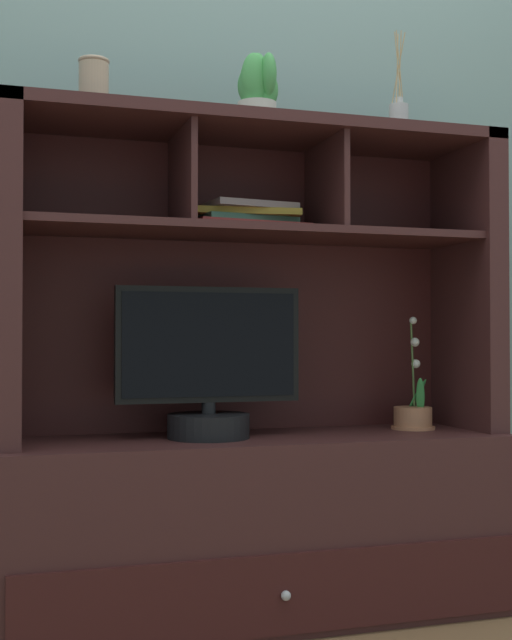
{
  "coord_description": "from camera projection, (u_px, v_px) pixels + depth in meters",
  "views": [
    {
      "loc": [
        -0.66,
        -2.12,
        0.73
      ],
      "look_at": [
        0.0,
        0.0,
        0.77
      ],
      "focal_mm": 47.19,
      "sensor_mm": 36.0,
      "label": 1
    }
  ],
  "objects": [
    {
      "name": "floor_plane",
      "position": [
        256.0,
        617.0,
        2.21
      ],
      "size": [
        6.0,
        6.0,
        0.02
      ],
      "primitive_type": "cube",
      "color": "#946944",
      "rests_on": "ground"
    },
    {
      "name": "diffuser_bottle",
      "position": [
        399.0,
        119.0,
        2.38
      ],
      "size": [
        0.06,
        0.06,
        0.3
      ],
      "color": "#BAB9B8",
      "rests_on": "media_console"
    },
    {
      "name": "magazine_stack_left",
      "position": [
        245.0,
        219.0,
        2.27
      ],
      "size": [
        0.33,
        0.24,
        0.07
      ],
      "color": "#9B3230",
      "rests_on": "media_console"
    },
    {
      "name": "potted_orchid",
      "position": [
        413.0,
        414.0,
        2.37
      ],
      "size": [
        0.12,
        0.12,
        0.32
      ],
      "color": "#B3704E",
      "rests_on": "media_console"
    },
    {
      "name": "tv_monitor",
      "position": [
        209.0,
        375.0,
        2.16
      ],
      "size": [
        0.48,
        0.21,
        0.39
      ],
      "color": "black",
      "rests_on": "media_console"
    },
    {
      "name": "ceramic_vase",
      "position": [
        94.0,
        84.0,
        2.08
      ],
      "size": [
        0.08,
        0.08,
        0.12
      ],
      "color": "tan",
      "rests_on": "media_console"
    },
    {
      "name": "media_console",
      "position": [
        255.0,
        463.0,
        2.22
      ],
      "size": [
        1.32,
        0.47,
        1.29
      ],
      "color": "#422120",
      "rests_on": "ground"
    },
    {
      "name": "back_wall",
      "position": [
        231.0,
        109.0,
        2.48
      ],
      "size": [
        6.0,
        0.02,
        2.8
      ],
      "primitive_type": "cube",
      "color": "gray",
      "rests_on": "ground"
    },
    {
      "name": "potted_succulent",
      "position": [
        257.0,
        89.0,
        2.23
      ],
      "size": [
        0.12,
        0.13,
        0.2
      ],
      "color": "beige",
      "rests_on": "media_console"
    }
  ]
}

